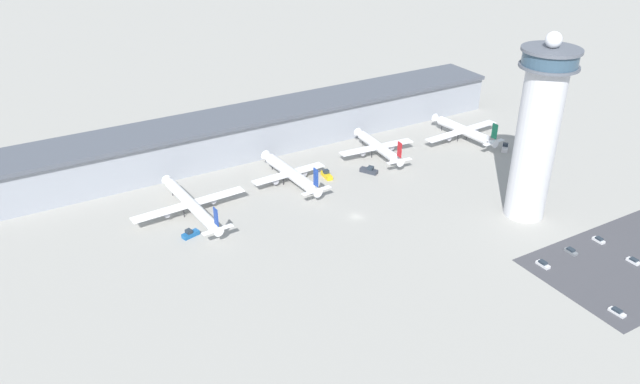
% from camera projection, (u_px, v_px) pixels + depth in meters
% --- Properties ---
extents(ground_plane, '(1000.00, 1000.00, 0.00)m').
position_uv_depth(ground_plane, '(356.00, 217.00, 217.66)').
color(ground_plane, '#9E9B93').
extents(terminal_building, '(223.00, 25.00, 17.36)m').
position_uv_depth(terminal_building, '(268.00, 128.00, 266.98)').
color(terminal_building, '#9399A3').
rests_on(terminal_building, ground).
extents(control_tower, '(18.75, 18.75, 64.15)m').
position_uv_depth(control_tower, '(538.00, 130.00, 204.77)').
color(control_tower, silver).
rests_on(control_tower, ground).
extents(parking_lot_surface, '(64.00, 40.00, 0.01)m').
position_uv_depth(parking_lot_surface, '(634.00, 262.00, 193.07)').
color(parking_lot_surface, '#424247').
rests_on(parking_lot_surface, ground).
extents(airplane_gate_alpha, '(41.62, 44.94, 12.68)m').
position_uv_depth(airplane_gate_alpha, '(191.00, 204.00, 216.65)').
color(airplane_gate_alpha, white).
rests_on(airplane_gate_alpha, ground).
extents(airplane_gate_bravo, '(30.72, 39.02, 13.30)m').
position_uv_depth(airplane_gate_bravo, '(290.00, 173.00, 238.79)').
color(airplane_gate_bravo, white).
rests_on(airplane_gate_bravo, ground).
extents(airplane_gate_charlie, '(33.88, 35.35, 12.81)m').
position_uv_depth(airplane_gate_charlie, '(378.00, 147.00, 260.04)').
color(airplane_gate_charlie, white).
rests_on(airplane_gate_charlie, ground).
extents(airplane_gate_delta, '(40.33, 36.99, 13.30)m').
position_uv_depth(airplane_gate_delta, '(463.00, 130.00, 275.48)').
color(airplane_gate_delta, white).
rests_on(airplane_gate_delta, ground).
extents(service_truck_catering, '(6.23, 3.80, 2.78)m').
position_uv_depth(service_truck_catering, '(190.00, 234.00, 205.90)').
color(service_truck_catering, black).
rests_on(service_truck_catering, ground).
extents(service_truck_fuel, '(5.72, 7.47, 2.90)m').
position_uv_depth(service_truck_fuel, '(369.00, 170.00, 247.95)').
color(service_truck_fuel, black).
rests_on(service_truck_fuel, ground).
extents(service_truck_baggage, '(3.05, 6.83, 2.94)m').
position_uv_depth(service_truck_baggage, '(327.00, 175.00, 244.43)').
color(service_truck_baggage, black).
rests_on(service_truck_baggage, ground).
extents(service_truck_water, '(6.00, 5.73, 3.04)m').
position_uv_depth(service_truck_water, '(505.00, 148.00, 267.28)').
color(service_truck_water, black).
rests_on(service_truck_water, ground).
extents(car_navy_sedan, '(1.81, 4.12, 1.41)m').
position_uv_depth(car_navy_sedan, '(633.00, 261.00, 192.77)').
color(car_navy_sedan, black).
rests_on(car_navy_sedan, ground).
extents(car_yellow_taxi, '(1.99, 4.78, 1.36)m').
position_uv_depth(car_yellow_taxi, '(617.00, 312.00, 171.06)').
color(car_yellow_taxi, black).
rests_on(car_yellow_taxi, ground).
extents(car_maroon_suv, '(1.82, 4.29, 1.51)m').
position_uv_depth(car_maroon_suv, '(571.00, 251.00, 197.50)').
color(car_maroon_suv, black).
rests_on(car_maroon_suv, ground).
extents(car_blue_compact, '(1.80, 4.50, 1.58)m').
position_uv_depth(car_blue_compact, '(543.00, 264.00, 191.10)').
color(car_blue_compact, black).
rests_on(car_blue_compact, ground).
extents(car_red_hatchback, '(1.82, 4.08, 1.45)m').
position_uv_depth(car_red_hatchback, '(599.00, 240.00, 203.40)').
color(car_red_hatchback, black).
rests_on(car_red_hatchback, ground).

